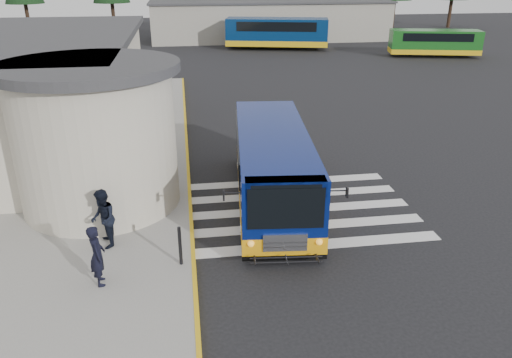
{
  "coord_description": "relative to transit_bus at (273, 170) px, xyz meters",
  "views": [
    {
      "loc": [
        -4.06,
        -15.78,
        7.72
      ],
      "look_at": [
        -1.8,
        -0.5,
        1.1
      ],
      "focal_mm": 35.0,
      "sensor_mm": 36.0,
      "label": 1
    }
  ],
  "objects": [
    {
      "name": "curb_strip",
      "position": [
        -2.89,
        4.09,
        -1.15
      ],
      "size": [
        0.12,
        34.0,
        0.16
      ],
      "primitive_type": "cube",
      "color": "gold",
      "rests_on": "ground"
    },
    {
      "name": "depot_building",
      "position": [
        7.16,
        42.09,
        0.88
      ],
      "size": [
        26.4,
        8.4,
        4.2
      ],
      "color": "gray",
      "rests_on": "ground"
    },
    {
      "name": "far_bus_b",
      "position": [
        20.03,
        28.09,
        0.1
      ],
      "size": [
        8.25,
        3.99,
        2.05
      ],
      "rotation": [
        0.0,
        0.0,
        1.34
      ],
      "color": "#17571A",
      "rests_on": "ground"
    },
    {
      "name": "far_bus_a",
      "position": [
        6.62,
        34.59,
        0.44
      ],
      "size": [
        10.34,
        5.03,
        2.57
      ],
      "rotation": [
        0.0,
        0.0,
        1.34
      ],
      "color": "#062450",
      "rests_on": "ground"
    },
    {
      "name": "ground",
      "position": [
        1.16,
        0.09,
        -1.23
      ],
      "size": [
        140.0,
        140.0,
        0.0
      ],
      "primitive_type": "plane",
      "color": "black",
      "rests_on": "ground"
    },
    {
      "name": "pedestrian_b",
      "position": [
        -5.39,
        -2.5,
        -0.2
      ],
      "size": [
        0.81,
        0.97,
        1.77
      ],
      "primitive_type": "imported",
      "rotation": [
        0.0,
        0.0,
        -1.39
      ],
      "color": "black",
      "rests_on": "sidewalk"
    },
    {
      "name": "bollard",
      "position": [
        -3.23,
        -3.8,
        -0.51
      ],
      "size": [
        0.09,
        0.09,
        1.14
      ],
      "primitive_type": "cylinder",
      "color": "black",
      "rests_on": "sidewalk"
    },
    {
      "name": "station_building",
      "position": [
        -9.68,
        6.99,
        1.34
      ],
      "size": [
        12.7,
        18.7,
        4.8
      ],
      "color": "#B4AE98",
      "rests_on": "ground"
    },
    {
      "name": "crosswalk",
      "position": [
        0.66,
        -0.71,
        -1.22
      ],
      "size": [
        8.0,
        5.35,
        0.01
      ],
      "color": "silver",
      "rests_on": "ground"
    },
    {
      "name": "pedestrian_a",
      "position": [
        -5.3,
        -4.4,
        -0.25
      ],
      "size": [
        0.52,
        0.68,
        1.66
      ],
      "primitive_type": "imported",
      "rotation": [
        0.0,
        0.0,
        1.8
      ],
      "color": "black",
      "rests_on": "sidewalk"
    },
    {
      "name": "sidewalk",
      "position": [
        -7.84,
        4.09,
        -1.15
      ],
      "size": [
        10.0,
        34.0,
        0.15
      ],
      "primitive_type": "cube",
      "color": "gray",
      "rests_on": "ground"
    },
    {
      "name": "transit_bus",
      "position": [
        0.0,
        0.0,
        0.0
      ],
      "size": [
        3.62,
        9.28,
        2.57
      ],
      "rotation": [
        0.0,
        0.0,
        -0.09
      ],
      "color": "#07165B",
      "rests_on": "ground"
    }
  ]
}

